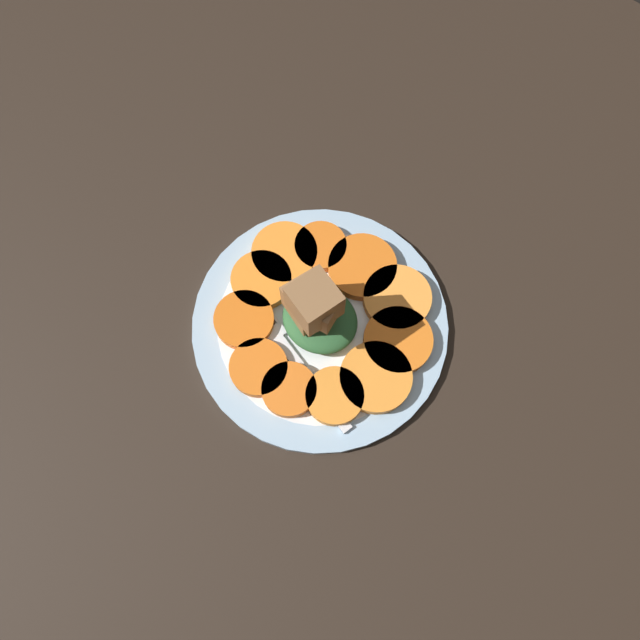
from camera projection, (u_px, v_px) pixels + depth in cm
name	position (u px, v px, depth cm)	size (l,w,h in cm)	color
table_slab	(320.00, 329.00, 67.54)	(120.00, 120.00, 2.00)	black
plate	(320.00, 325.00, 66.10)	(27.05, 27.05, 1.05)	#99B7D1
carrot_slice_0	(397.00, 298.00, 65.75)	(7.23, 7.23, 1.28)	orange
carrot_slice_1	(359.00, 265.00, 66.99)	(7.40, 7.40, 1.28)	orange
carrot_slice_2	(321.00, 247.00, 67.66)	(5.66, 5.66, 1.28)	orange
carrot_slice_3	(285.00, 253.00, 67.41)	(7.14, 7.14, 1.28)	orange
carrot_slice_4	(261.00, 281.00, 66.38)	(6.49, 6.49, 1.28)	orange
carrot_slice_5	(244.00, 320.00, 64.98)	(6.28, 6.28, 1.28)	orange
carrot_slice_6	(259.00, 368.00, 63.34)	(5.98, 5.98, 1.28)	orange
carrot_slice_7	(289.00, 390.00, 62.62)	(5.59, 5.59, 1.28)	orange
carrot_slice_8	(335.00, 396.00, 62.40)	(5.90, 5.90, 1.28)	orange
carrot_slice_9	(376.00, 377.00, 63.02)	(7.38, 7.38, 1.28)	orange
carrot_slice_10	(398.00, 341.00, 64.26)	(7.15, 7.15, 1.28)	orange
center_pile	(317.00, 309.00, 61.61)	(8.05, 7.24, 10.57)	#2D6033
fork	(292.00, 357.00, 64.17)	(17.70, 6.85, 0.40)	silver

